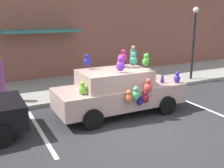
# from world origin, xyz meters

# --- Properties ---
(ground_plane) EXTENTS (60.00, 60.00, 0.00)m
(ground_plane) POSITION_xyz_m (0.00, 0.00, 0.00)
(ground_plane) COLOR #2D2D30
(sidewalk) EXTENTS (24.00, 4.00, 0.15)m
(sidewalk) POSITION_xyz_m (0.00, 5.00, 0.07)
(sidewalk) COLOR gray
(sidewalk) RESTS_ON ground
(storefront_building) EXTENTS (24.00, 1.25, 6.40)m
(storefront_building) POSITION_xyz_m (-0.01, 7.14, 3.19)
(storefront_building) COLOR brown
(storefront_building) RESTS_ON ground
(parking_stripe_front) EXTENTS (0.12, 3.60, 0.01)m
(parking_stripe_front) POSITION_xyz_m (3.06, 1.00, 0.00)
(parking_stripe_front) COLOR silver
(parking_stripe_front) RESTS_ON ground
(parking_stripe_rear) EXTENTS (0.12, 3.60, 0.01)m
(parking_stripe_rear) POSITION_xyz_m (-2.75, 1.00, 0.00)
(parking_stripe_rear) COLOR silver
(parking_stripe_rear) RESTS_ON ground
(plush_covered_car) EXTENTS (4.45, 2.01, 2.20)m
(plush_covered_car) POSITION_xyz_m (0.04, 1.26, 0.81)
(plush_covered_car) COLOR tan
(plush_covered_car) RESTS_ON ground
(teddy_bear_on_sidewalk) EXTENTS (0.29, 0.24, 0.55)m
(teddy_bear_on_sidewalk) POSITION_xyz_m (0.78, 3.86, 0.41)
(teddy_bear_on_sidewalk) COLOR #9E723D
(teddy_bear_on_sidewalk) RESTS_ON sidewalk
(street_lamp_post) EXTENTS (0.28, 0.28, 3.50)m
(street_lamp_post) POSITION_xyz_m (5.41, 3.50, 2.32)
(street_lamp_post) COLOR black
(street_lamp_post) RESTS_ON sidewalk
(pedestrian_near_shopfront) EXTENTS (0.33, 0.33, 1.72)m
(pedestrian_near_shopfront) POSITION_xyz_m (-3.48, 4.04, 0.95)
(pedestrian_near_shopfront) COLOR #823D7F
(pedestrian_near_shopfront) RESTS_ON sidewalk
(pedestrian_by_lamp) EXTENTS (0.33, 0.33, 1.65)m
(pedestrian_by_lamp) POSITION_xyz_m (2.91, 5.03, 0.92)
(pedestrian_by_lamp) COLOR slate
(pedestrian_by_lamp) RESTS_ON sidewalk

